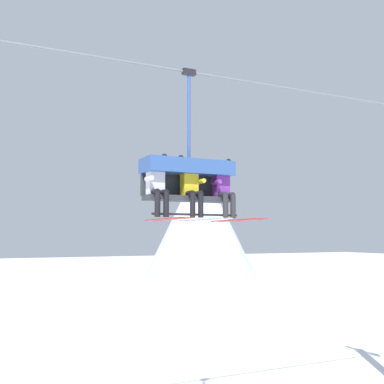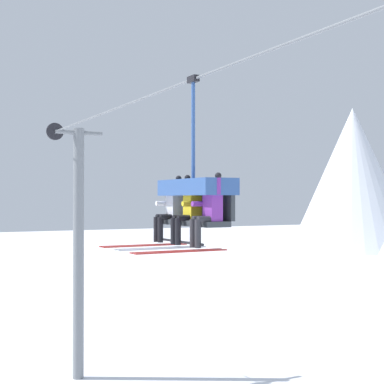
{
  "view_description": "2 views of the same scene",
  "coord_description": "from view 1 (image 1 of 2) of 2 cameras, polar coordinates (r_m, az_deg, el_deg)",
  "views": [
    {
      "loc": [
        -3.55,
        -9.57,
        4.71
      ],
      "look_at": [
        0.73,
        -0.73,
        5.61
      ],
      "focal_mm": 45.0,
      "sensor_mm": 36.0,
      "label": 1
    },
    {
      "loc": [
        10.09,
        -5.96,
        5.88
      ],
      "look_at": [
        0.6,
        -0.81,
        6.02
      ],
      "focal_mm": 55.0,
      "sensor_mm": 36.0,
      "label": 2
    }
  ],
  "objects": [
    {
      "name": "skier_yellow",
      "position": [
        9.63,
        -0.04,
        0.62
      ],
      "size": [
        0.48,
        1.7,
        1.34
      ],
      "color": "yellow"
    },
    {
      "name": "chairlift_chair",
      "position": [
        9.86,
        -0.56,
        2.19
      ],
      "size": [
        1.89,
        0.74,
        3.05
      ],
      "color": "#33383D"
    },
    {
      "name": "lift_cable",
      "position": [
        9.96,
        -5.11,
        14.69
      ],
      "size": [
        19.04,
        0.05,
        0.05
      ],
      "color": "slate"
    },
    {
      "name": "skier_white",
      "position": [
        9.34,
        -4.07,
        0.82
      ],
      "size": [
        0.48,
        1.7,
        1.34
      ],
      "color": "silver"
    },
    {
      "name": "mountain_peak_east",
      "position": [
        56.04,
        0.98,
        -3.19
      ],
      "size": [
        12.95,
        12.95,
        13.45
      ],
      "color": "silver",
      "rests_on": "ground_plane"
    },
    {
      "name": "skier_purple",
      "position": [
        9.98,
        3.81,
        0.43
      ],
      "size": [
        0.48,
        1.7,
        1.34
      ],
      "color": "purple"
    }
  ]
}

